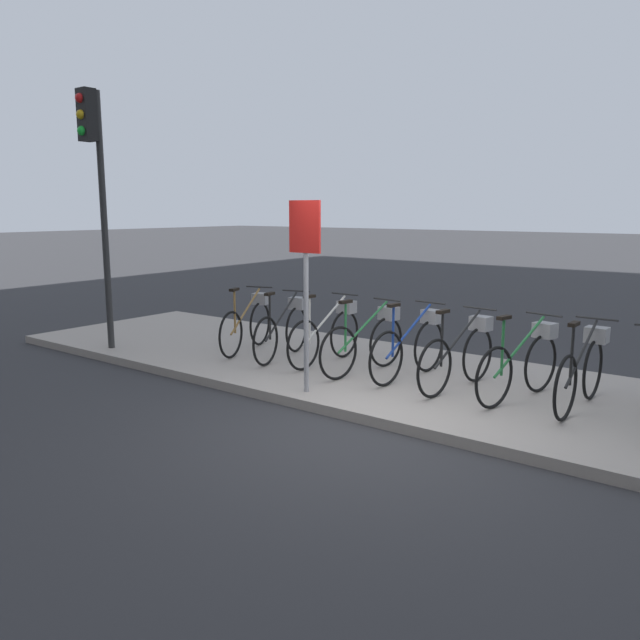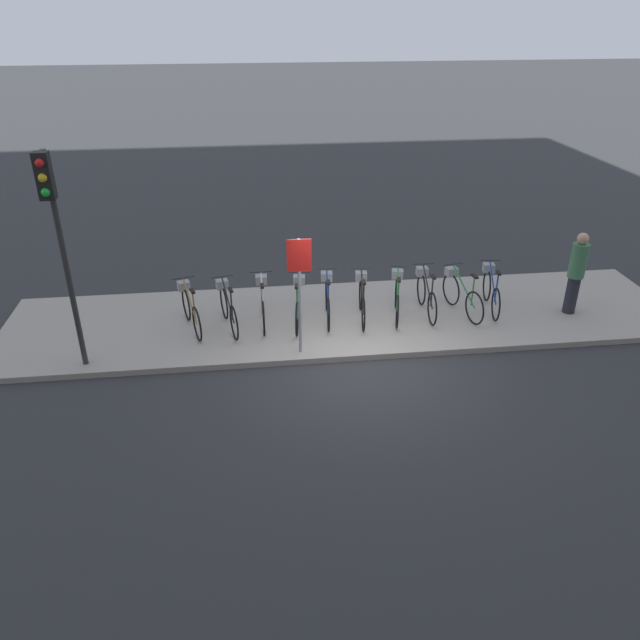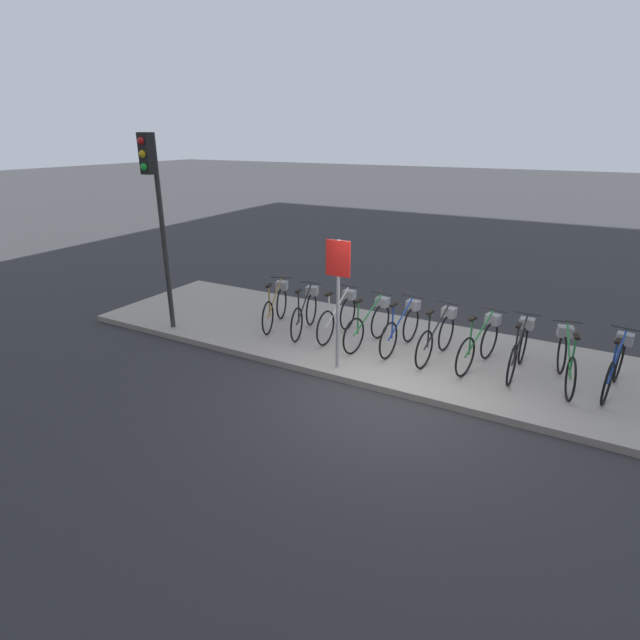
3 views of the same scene
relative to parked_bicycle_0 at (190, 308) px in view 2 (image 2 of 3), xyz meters
name	(u,v)px [view 2 (image 2 of 3)]	position (x,y,z in m)	size (l,w,h in m)	color
ground_plane	(359,361)	(3.20, -1.55, -0.57)	(120.00, 120.00, 0.00)	#2D2D30
sidewalk	(345,318)	(3.20, 0.14, -0.51)	(14.14, 3.37, 0.12)	#9E9389
parked_bicycle_0	(190,308)	(0.00, 0.00, 0.00)	(0.61, 1.61, 1.02)	black
parked_bicycle_1	(228,306)	(0.75, -0.03, 0.00)	(0.53, 1.64, 1.02)	black
parked_bicycle_2	(263,302)	(1.47, 0.10, 0.00)	(0.46, 1.67, 1.02)	black
parked_bicycle_3	(298,302)	(2.20, -0.01, 0.00)	(0.46, 1.66, 1.02)	black
parked_bicycle_4	(327,298)	(2.82, 0.11, 0.00)	(0.46, 1.66, 1.02)	black
parked_bicycle_5	(362,298)	(3.53, 0.03, 0.00)	(0.46, 1.66, 1.02)	black
parked_bicycle_6	(397,296)	(4.28, 0.05, 0.00)	(0.52, 1.64, 1.02)	black
parked_bicycle_7	(426,293)	(4.93, 0.11, 0.00)	(0.46, 1.67, 1.02)	black
parked_bicycle_8	(461,293)	(5.66, 0.03, 0.00)	(0.52, 1.64, 1.02)	black
parked_bicycle_9	(491,289)	(6.37, 0.14, 0.00)	(0.46, 1.65, 1.02)	black
pedestrian	(576,271)	(7.99, -0.28, 0.50)	(0.34, 0.34, 1.78)	#23232D
traffic_light	(55,220)	(-1.87, -1.30, 2.35)	(0.24, 0.40, 3.91)	#2D2D2D
sign_post	(299,277)	(2.12, -1.26, 1.10)	(0.44, 0.07, 2.27)	#99999E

